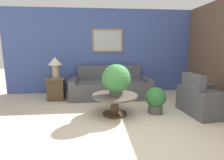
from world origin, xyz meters
TOP-DOWN VIEW (x-y plane):
  - ground_plane at (0.00, 0.00)m, footprint 20.00×20.00m
  - wall_back at (-0.01, 3.13)m, footprint 6.81×0.09m
  - wall_right at (2.44, 1.55)m, footprint 0.06×5.10m
  - couch_main at (-0.21, 2.51)m, footprint 2.28×0.96m
  - armchair at (1.75, 1.01)m, footprint 0.98×1.04m
  - coffee_table at (-0.23, 1.12)m, footprint 0.96×0.96m
  - side_table at (-1.72, 2.40)m, footprint 0.51×0.51m
  - table_lamp at (-1.72, 2.40)m, footprint 0.38×0.38m
  - potted_plant_on_table at (-0.20, 1.07)m, footprint 0.59×0.59m
  - potted_plant_floor at (0.68, 1.13)m, footprint 0.45×0.45m

SIDE VIEW (x-z plane):
  - ground_plane at x=0.00m, z-range 0.00..0.00m
  - couch_main at x=-0.21m, z-range -0.16..0.74m
  - armchair at x=1.75m, z-range -0.15..0.74m
  - potted_plant_floor at x=0.68m, z-range 0.02..0.61m
  - side_table at x=-1.72m, z-range 0.01..0.63m
  - coffee_table at x=-0.23m, z-range 0.10..0.55m
  - potted_plant_on_table at x=-0.20m, z-range 0.46..1.12m
  - table_lamp at x=-1.72m, z-range 0.72..1.28m
  - wall_right at x=2.44m, z-range 0.00..2.60m
  - wall_back at x=-0.01m, z-range 0.01..2.61m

